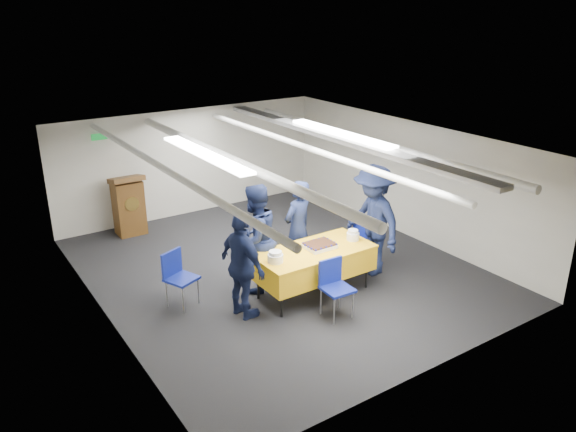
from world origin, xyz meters
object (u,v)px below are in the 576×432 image
object	(u,v)px
sailor_b	(255,239)
chair_near	(334,282)
podium	(129,205)
sailor_a	(298,229)
sheet_cake	(320,245)
sailor_c	(243,266)
chair_right	(359,237)
sailor_d	(373,220)
chair_left	(177,273)
serving_table	(314,261)

from	to	relation	value
sailor_b	chair_near	bearing A→B (deg)	96.63
podium	sailor_a	size ratio (longest dim) A/B	0.75
chair_near	podium	bearing A→B (deg)	107.06
chair_near	sheet_cake	bearing A→B (deg)	70.58
sheet_cake	chair_near	bearing A→B (deg)	-109.42
chair_near	sailor_b	world-z (taller)	sailor_b
sailor_c	podium	bearing A→B (deg)	-1.98
chair_near	chair_right	world-z (taller)	same
sailor_c	sailor_d	bearing A→B (deg)	-95.19
chair_left	chair_right	bearing A→B (deg)	-8.47
podium	chair_left	size ratio (longest dim) A/B	1.44
podium	serving_table	bearing A→B (deg)	-68.68
chair_right	sailor_c	distance (m)	2.61
chair_right	sailor_a	world-z (taller)	sailor_a
serving_table	podium	world-z (taller)	podium
serving_table	sailor_d	xyz separation A→B (m)	(1.28, 0.07, 0.40)
sheet_cake	sailor_d	world-z (taller)	sailor_d
chair_left	serving_table	bearing A→B (deg)	-24.63
chair_right	sailor_d	xyz separation A→B (m)	(-0.01, -0.34, 0.43)
serving_table	chair_left	size ratio (longest dim) A/B	2.18
serving_table	sailor_b	size ratio (longest dim) A/B	1.06
chair_right	chair_near	bearing A→B (deg)	-142.41
chair_right	sailor_b	world-z (taller)	sailor_b
podium	sailor_c	bearing A→B (deg)	-85.52
chair_left	sailor_b	size ratio (longest dim) A/B	0.49
chair_left	sailor_a	distance (m)	2.15
podium	sailor_b	distance (m)	3.58
podium	sailor_c	size ratio (longest dim) A/B	0.76
sailor_b	chair_right	bearing A→B (deg)	156.96
chair_right	serving_table	bearing A→B (deg)	-162.48
serving_table	sailor_b	distance (m)	1.00
sailor_d	chair_left	bearing A→B (deg)	-100.72
sailor_c	sailor_b	bearing A→B (deg)	-49.38
sailor_a	sailor_c	size ratio (longest dim) A/B	1.02
sheet_cake	podium	distance (m)	4.43
sailor_b	chair_left	bearing A→B (deg)	-28.38
chair_near	chair_right	bearing A→B (deg)	37.59
chair_near	sailor_b	distance (m)	1.48
sheet_cake	chair_left	world-z (taller)	chair_left
chair_right	sailor_c	world-z (taller)	sailor_c
chair_left	sailor_a	bearing A→B (deg)	-4.79
chair_near	sailor_d	world-z (taller)	sailor_d
chair_left	sailor_c	xyz separation A→B (m)	(0.66, -0.88, 0.29)
serving_table	sheet_cake	distance (m)	0.27
sailor_b	sailor_d	bearing A→B (deg)	147.39
sheet_cake	sailor_b	size ratio (longest dim) A/B	0.27
chair_near	sailor_a	size ratio (longest dim) A/B	0.52
serving_table	chair_near	xyz separation A→B (m)	(-0.13, -0.69, -0.03)
sailor_c	chair_near	bearing A→B (deg)	-127.74
chair_left	sheet_cake	bearing A→B (deg)	-23.42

